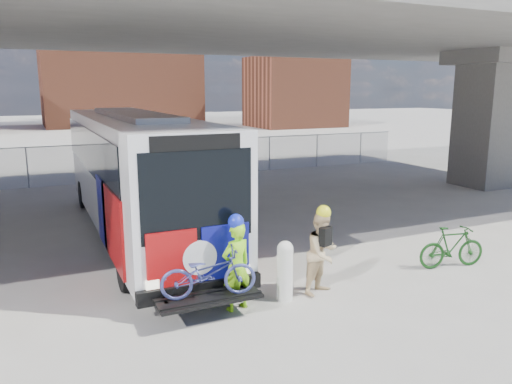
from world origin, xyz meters
TOP-DOWN VIEW (x-y plane):
  - ground at (0.00, 0.00)m, footprint 160.00×160.00m
  - bus at (-2.00, 2.83)m, footprint 2.67×13.02m
  - overpass at (0.00, 4.00)m, footprint 40.00×16.00m
  - chainlink_fence at (0.00, 12.00)m, footprint 30.00×0.06m
  - brick_buildings at (1.23, 48.23)m, footprint 54.00×22.00m
  - smokestack at (14.00, 55.00)m, footprint 2.20×2.20m
  - bollard at (-0.24, -3.48)m, footprint 0.34×0.34m
  - cyclist_hivis at (-1.33, -3.48)m, footprint 0.74×0.58m
  - cyclist_tan at (0.67, -3.49)m, footprint 1.06×0.95m
  - bike_parked at (4.42, -3.48)m, footprint 1.81×0.84m

SIDE VIEW (x-z plane):
  - ground at x=0.00m, z-range 0.00..0.00m
  - bike_parked at x=4.42m, z-range 0.00..1.05m
  - bollard at x=-0.24m, z-range 0.05..1.33m
  - cyclist_tan at x=0.67m, z-range -0.06..1.90m
  - cyclist_hivis at x=-1.33m, z-range -0.04..1.94m
  - chainlink_fence at x=0.00m, z-range -13.58..16.42m
  - bus at x=-2.00m, z-range 0.26..3.95m
  - brick_buildings at x=1.23m, z-range -0.58..11.42m
  - overpass at x=0.00m, z-range 2.57..10.52m
  - smokestack at x=14.00m, z-range 0.00..25.00m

